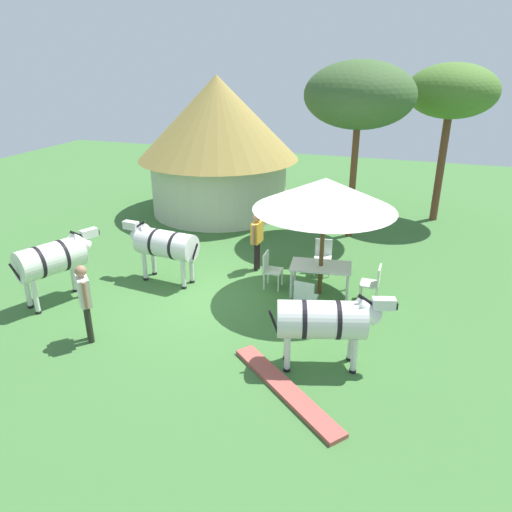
{
  "coord_description": "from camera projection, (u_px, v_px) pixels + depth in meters",
  "views": [
    {
      "loc": [
        4.09,
        -9.4,
        5.3
      ],
      "look_at": [
        0.77,
        0.29,
        1.0
      ],
      "focal_mm": 33.66,
      "sensor_mm": 36.0,
      "label": 1
    }
  ],
  "objects": [
    {
      "name": "shade_umbrella",
      "position": [
        325.0,
        194.0,
        10.59
      ],
      "size": [
        3.22,
        3.22,
        2.83
      ],
      "color": "brown",
      "rests_on": "ground_plane"
    },
    {
      "name": "zebra_by_umbrella",
      "position": [
        164.0,
        244.0,
        11.82
      ],
      "size": [
        2.2,
        0.83,
        1.53
      ],
      "rotation": [
        0.0,
        0.0,
        1.46
      ],
      "color": "silver",
      "rests_on": "ground_plane"
    },
    {
      "name": "acacia_tree_far_lawn",
      "position": [
        359.0,
        96.0,
        13.62
      ],
      "size": [
        3.17,
        3.17,
        5.21
      ],
      "color": "brown",
      "rests_on": "ground_plane"
    },
    {
      "name": "thatched_hut",
      "position": [
        218.0,
        141.0,
        16.7
      ],
      "size": [
        5.62,
        5.62,
        4.72
      ],
      "rotation": [
        0.0,
        0.0,
        0.19
      ],
      "color": "beige",
      "rests_on": "ground_plane"
    },
    {
      "name": "guest_beside_umbrella",
      "position": [
        257.0,
        237.0,
        12.48
      ],
      "size": [
        0.22,
        0.56,
        1.56
      ],
      "rotation": [
        0.0,
        0.0,
        1.51
      ],
      "color": "black",
      "rests_on": "ground_plane"
    },
    {
      "name": "ground_plane",
      "position": [
        222.0,
        295.0,
        11.47
      ],
      "size": [
        36.0,
        36.0,
        0.0
      ],
      "primitive_type": "plane",
      "color": "#3E6E35"
    },
    {
      "name": "acacia_tree_behind_hut",
      "position": [
        452.0,
        92.0,
        15.14
      ],
      "size": [
        2.85,
        2.85,
        5.11
      ],
      "color": "brown",
      "rests_on": "ground_plane"
    },
    {
      "name": "zebra_toward_hut",
      "position": [
        324.0,
        320.0,
        8.5
      ],
      "size": [
        2.18,
        1.11,
        1.49
      ],
      "rotation": [
        0.0,
        0.0,
        5.01
      ],
      "color": "silver",
      "rests_on": "ground_plane"
    },
    {
      "name": "patio_chair_east_end",
      "position": [
        305.0,
        296.0,
        10.29
      ],
      "size": [
        0.47,
        0.45,
        0.9
      ],
      "rotation": [
        0.0,
        0.0,
        -0.06
      ],
      "color": "silver",
      "rests_on": "ground_plane"
    },
    {
      "name": "patio_chair_near_lawn",
      "position": [
        323.0,
        254.0,
        12.47
      ],
      "size": [
        0.5,
        0.48,
        0.9
      ],
      "rotation": [
        0.0,
        0.0,
        -2.99
      ],
      "color": "white",
      "rests_on": "ground_plane"
    },
    {
      "name": "brick_patio_kerb",
      "position": [
        285.0,
        389.0,
        8.18
      ],
      "size": [
        2.39,
        2.06,
        0.08
      ],
      "primitive_type": "cube",
      "rotation": [
        0.0,
        0.0,
        2.45
      ],
      "color": "#A84E45",
      "rests_on": "ground_plane"
    },
    {
      "name": "patio_chair_near_hut",
      "position": [
        270.0,
        268.0,
        11.68
      ],
      "size": [
        0.43,
        0.45,
        0.9
      ],
      "rotation": [
        0.0,
        0.0,
        -1.54
      ],
      "color": "white",
      "rests_on": "ground_plane"
    },
    {
      "name": "patio_chair_west_end",
      "position": [
        374.0,
        281.0,
        10.96
      ],
      "size": [
        0.42,
        0.44,
        0.9
      ],
      "rotation": [
        0.0,
        0.0,
        1.56
      ],
      "color": "silver",
      "rests_on": "ground_plane"
    },
    {
      "name": "patio_dining_table",
      "position": [
        321.0,
        269.0,
        11.29
      ],
      "size": [
        1.5,
        0.98,
        0.74
      ],
      "rotation": [
        0.0,
        0.0,
        0.13
      ],
      "color": "silver",
      "rests_on": "ground_plane"
    },
    {
      "name": "zebra_nearest_camera",
      "position": [
        53.0,
        259.0,
        10.78
      ],
      "size": [
        1.23,
        1.99,
        1.61
      ],
      "rotation": [
        0.0,
        0.0,
        5.88
      ],
      "color": "silver",
      "rests_on": "ground_plane"
    },
    {
      "name": "standing_watcher",
      "position": [
        85.0,
        296.0,
        9.28
      ],
      "size": [
        0.46,
        0.46,
        1.64
      ],
      "rotation": [
        0.0,
        0.0,
        -0.79
      ],
      "color": "black",
      "rests_on": "ground_plane"
    }
  ]
}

